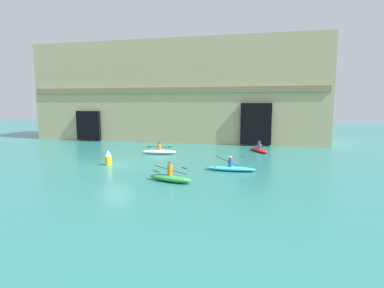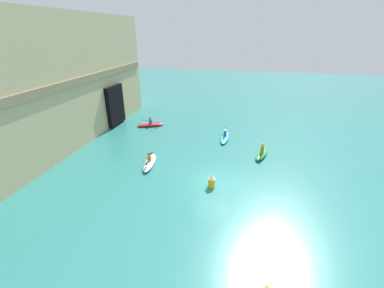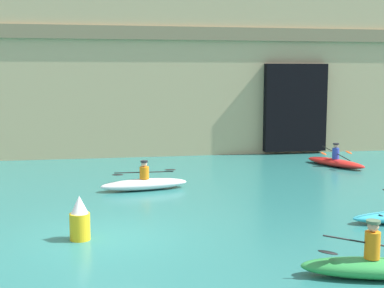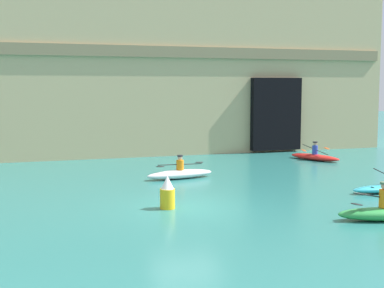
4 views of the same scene
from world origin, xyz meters
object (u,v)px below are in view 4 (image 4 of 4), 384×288
kayak_green (384,212)px  marker_buoy (167,193)px  kayak_white (180,173)px  kayak_red (315,157)px

kayak_green → marker_buoy: (-6.14, 3.76, 0.28)m
kayak_white → kayak_red: (9.25, 3.51, -0.03)m
kayak_red → kayak_green: bearing=-47.3°
kayak_green → kayak_red: bearing=83.3°
kayak_white → kayak_red: kayak_white is taller
kayak_green → marker_buoy: 7.21m
kayak_white → kayak_red: bearing=12.9°
kayak_green → marker_buoy: kayak_green is taller
marker_buoy → kayak_green: bearing=-31.5°
kayak_green → kayak_red: kayak_green is taller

